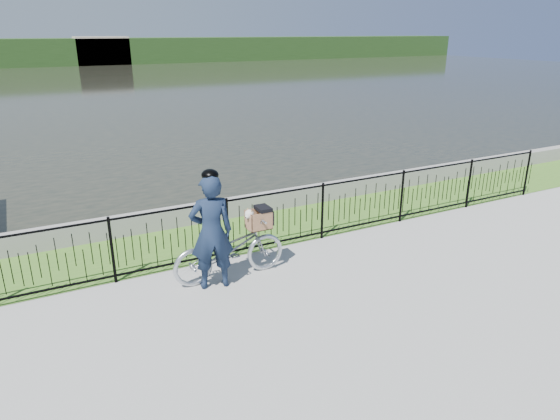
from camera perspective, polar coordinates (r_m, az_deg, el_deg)
ground at (r=8.33m, az=4.79°, el=-8.30°), size 120.00×120.00×0.00m
grass_strip at (r=10.40m, az=-2.85°, el=-2.28°), size 60.00×2.00×0.01m
water at (r=39.56m, az=-22.24°, el=12.78°), size 120.00×120.00×0.00m
quay_wall at (r=11.19m, az=-5.03°, el=0.37°), size 60.00×0.30×0.40m
fence at (r=9.35m, az=-0.33°, el=-1.10°), size 14.00×0.06×1.15m
far_treeline at (r=66.33m, az=-25.17°, el=16.02°), size 120.00×6.00×3.00m
far_building_right at (r=65.47m, az=-19.67°, el=16.77°), size 6.00×3.00×3.20m
bicycle_rig at (r=8.31m, az=-5.72°, el=-4.41°), size 1.94×0.68×1.17m
cyclist at (r=7.87m, az=-7.86°, el=-2.41°), size 0.75×0.56×1.95m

